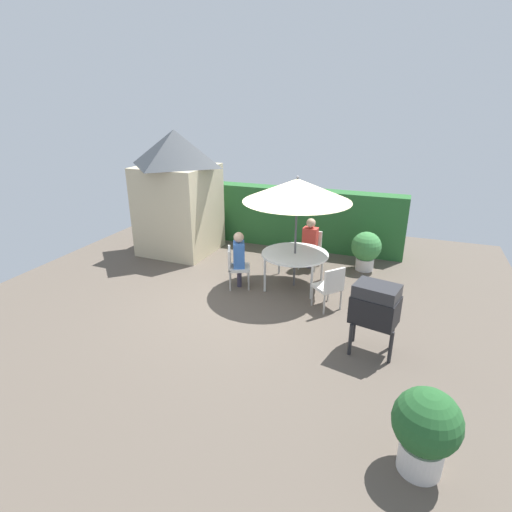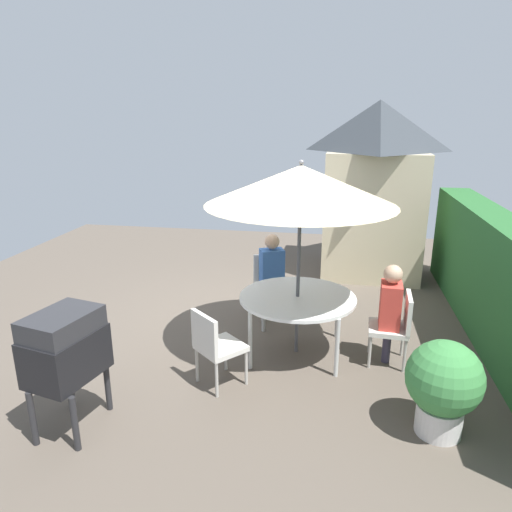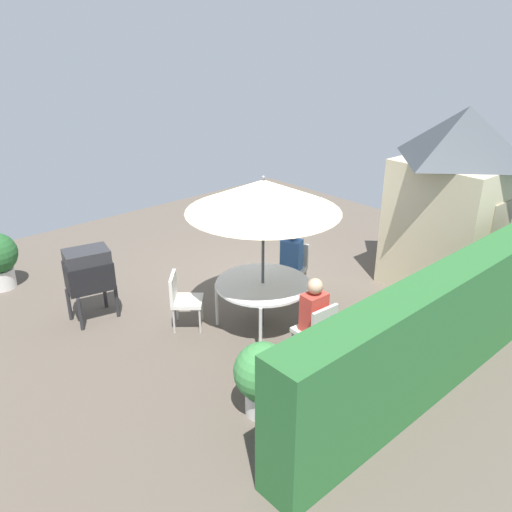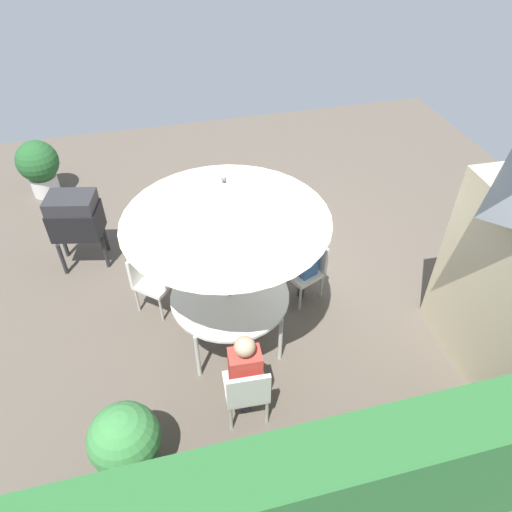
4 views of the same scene
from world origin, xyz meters
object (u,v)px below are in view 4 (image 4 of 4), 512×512
(chair_toward_hedge, at_px, (150,277))
(potted_plant_by_grill, at_px, (125,442))
(patio_umbrella, at_px, (225,201))
(chair_far_side, at_px, (307,266))
(person_in_red, at_px, (245,369))
(bbq_grill, at_px, (75,217))
(chair_near_shed, at_px, (247,390))
(person_in_blue, at_px, (304,254))
(potted_plant_by_shed, at_px, (39,165))
(patio_table, at_px, (230,298))

(chair_toward_hedge, distance_m, potted_plant_by_grill, 2.35)
(patio_umbrella, xyz_separation_m, chair_far_side, (-1.19, -0.52, -1.63))
(patio_umbrella, bearing_deg, person_in_red, 86.50)
(bbq_grill, xyz_separation_m, chair_near_shed, (-1.79, 3.21, -0.33))
(bbq_grill, relative_size, person_in_blue, 0.95)
(person_in_red, bearing_deg, potted_plant_by_grill, 16.07)
(patio_umbrella, height_order, person_in_blue, patio_umbrella)
(potted_plant_by_shed, bearing_deg, chair_toward_hedge, 116.72)
(patio_table, bearing_deg, person_in_blue, -156.63)
(person_in_blue, bearing_deg, person_in_red, 53.43)
(chair_far_side, xyz_separation_m, potted_plant_by_shed, (3.81, -3.65, 0.06))
(potted_plant_by_shed, relative_size, potted_plant_by_grill, 1.09)
(patio_umbrella, distance_m, person_in_red, 1.76)
(patio_table, relative_size, person_in_red, 1.15)
(potted_plant_by_shed, distance_m, potted_plant_by_grill, 5.79)
(chair_toward_hedge, xyz_separation_m, potted_plant_by_grill, (0.42, 2.31, 0.02))
(patio_table, relative_size, person_in_blue, 1.15)
(potted_plant_by_grill, xyz_separation_m, person_in_red, (-1.29, -0.37, 0.25))
(bbq_grill, relative_size, potted_plant_by_grill, 1.26)
(potted_plant_by_shed, bearing_deg, potted_plant_by_grill, 102.58)
(patio_umbrella, relative_size, chair_near_shed, 2.71)
(bbq_grill, xyz_separation_m, person_in_blue, (-2.98, 1.53, -0.06))
(chair_near_shed, distance_m, potted_plant_by_grill, 1.32)
(bbq_grill, height_order, chair_toward_hedge, bbq_grill)
(patio_table, bearing_deg, patio_umbrella, -135.00)
(chair_toward_hedge, relative_size, potted_plant_by_shed, 0.87)
(patio_table, bearing_deg, potted_plant_by_shed, -57.83)
(chair_far_side, distance_m, person_in_blue, 0.28)
(patio_umbrella, height_order, potted_plant_by_grill, patio_umbrella)
(person_in_red, xyz_separation_m, person_in_blue, (-1.18, -1.60, 0.00))
(patio_table, relative_size, bbq_grill, 1.21)
(chair_far_side, bearing_deg, bbq_grill, -26.04)
(patio_table, distance_m, chair_near_shed, 1.22)
(chair_toward_hedge, bearing_deg, person_in_red, 114.18)
(chair_near_shed, bearing_deg, person_in_blue, -125.27)
(bbq_grill, distance_m, person_in_red, 3.61)
(patio_table, relative_size, potted_plant_by_shed, 1.40)
(patio_table, bearing_deg, bbq_grill, -47.13)
(chair_far_side, height_order, chair_toward_hedge, same)
(patio_umbrella, height_order, chair_toward_hedge, patio_umbrella)
(potted_plant_by_grill, bearing_deg, chair_far_side, -141.91)
(chair_far_side, relative_size, potted_plant_by_grill, 0.95)
(chair_far_side, bearing_deg, potted_plant_by_grill, 38.09)
(chair_toward_hedge, relative_size, potted_plant_by_grill, 0.95)
(potted_plant_by_shed, distance_m, person_in_blue, 5.25)
(bbq_grill, relative_size, chair_near_shed, 1.33)
(patio_umbrella, xyz_separation_m, person_in_blue, (-1.12, -0.48, -1.36))
(patio_table, height_order, potted_plant_by_shed, potted_plant_by_shed)
(person_in_blue, bearing_deg, patio_table, 23.37)
(potted_plant_by_grill, relative_size, person_in_red, 0.75)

